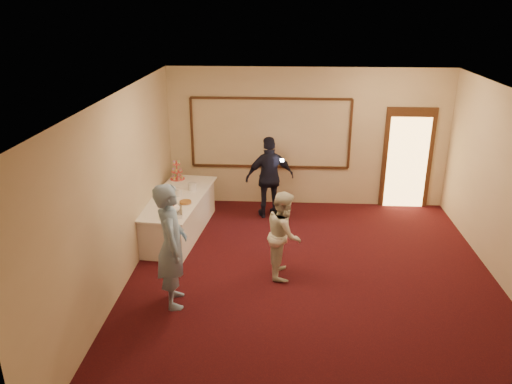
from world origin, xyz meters
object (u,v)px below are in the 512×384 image
(man, at_px, (172,246))
(woman, at_px, (284,234))
(buffet_table, at_px, (178,215))
(guest, at_px, (270,177))
(plate_stack_a, at_px, (178,192))
(tart, at_px, (185,202))
(cupcake_stand, at_px, (177,172))
(pavlova_tray, at_px, (171,210))
(plate_stack_b, at_px, (192,187))

(man, bearing_deg, woman, -73.02)
(buffet_table, bearing_deg, guest, 28.27)
(man, relative_size, guest, 1.11)
(plate_stack_a, height_order, tart, plate_stack_a)
(buffet_table, height_order, guest, guest)
(cupcake_stand, xyz_separation_m, guest, (1.94, -0.04, -0.07))
(pavlova_tray, relative_size, plate_stack_a, 3.32)
(woman, bearing_deg, plate_stack_a, 52.74)
(buffet_table, distance_m, plate_stack_a, 0.45)
(pavlova_tray, xyz_separation_m, woman, (1.98, -0.60, -0.13))
(buffet_table, xyz_separation_m, guest, (1.74, 0.93, 0.47))
(woman, distance_m, guest, 2.40)
(man, height_order, guest, man)
(buffet_table, xyz_separation_m, woman, (2.05, -1.45, 0.34))
(plate_stack_a, distance_m, tart, 0.45)
(man, relative_size, woman, 1.31)
(buffet_table, distance_m, plate_stack_b, 0.62)
(pavlova_tray, relative_size, man, 0.29)
(buffet_table, distance_m, woman, 2.53)
(plate_stack_a, distance_m, guest, 1.95)
(pavlova_tray, bearing_deg, plate_stack_b, 82.47)
(plate_stack_b, xyz_separation_m, guest, (1.51, 0.57, 0.02))
(buffet_table, bearing_deg, woman, -35.26)
(guest, bearing_deg, buffet_table, 13.28)
(cupcake_stand, xyz_separation_m, plate_stack_a, (0.20, -0.94, -0.09))
(buffet_table, height_order, pavlova_tray, pavlova_tray)
(pavlova_tray, height_order, plate_stack_b, pavlova_tray)
(plate_stack_b, relative_size, man, 0.09)
(guest, bearing_deg, tart, 25.48)
(buffet_table, bearing_deg, man, -79.96)
(plate_stack_b, distance_m, tart, 0.72)
(man, xyz_separation_m, guest, (1.31, 3.32, -0.09))
(plate_stack_a, distance_m, man, 2.46)
(cupcake_stand, distance_m, woman, 3.31)
(plate_stack_b, distance_m, man, 2.76)
(buffet_table, bearing_deg, cupcake_stand, 101.49)
(man, bearing_deg, pavlova_tray, -0.23)
(plate_stack_b, xyz_separation_m, woman, (1.82, -1.81, -0.12))
(woman, bearing_deg, guest, 6.04)
(pavlova_tray, xyz_separation_m, man, (0.35, -1.54, 0.10))
(buffet_table, height_order, cupcake_stand, cupcake_stand)
(plate_stack_b, xyz_separation_m, tart, (-0.00, -0.72, -0.05))
(plate_stack_a, bearing_deg, woman, -35.93)
(man, bearing_deg, plate_stack_a, -3.29)
(cupcake_stand, height_order, woman, woman)
(plate_stack_b, bearing_deg, tart, -90.23)
(plate_stack_a, bearing_deg, tart, -60.08)
(plate_stack_a, height_order, woman, woman)
(cupcake_stand, height_order, guest, guest)
(plate_stack_b, bearing_deg, plate_stack_a, -124.67)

